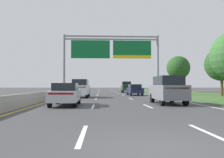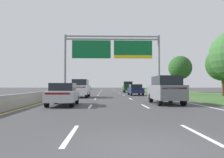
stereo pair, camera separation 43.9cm
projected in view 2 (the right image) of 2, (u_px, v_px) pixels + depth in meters
name	position (u px, v px, depth m)	size (l,w,h in m)	color
ground_plane	(110.00, 94.00, 40.20)	(220.00, 220.00, 0.00)	#3D3D3F
lane_striping	(110.00, 94.00, 39.74)	(11.96, 106.00, 0.01)	white
grass_verge_right	(190.00, 93.00, 40.64)	(14.00, 110.00, 0.02)	#3D602D
median_barrier_concrete	(71.00, 92.00, 40.00)	(0.60, 110.00, 0.85)	#99968E
overhead_sign_gantry	(112.00, 52.00, 36.50)	(15.06, 0.42, 9.34)	gray
pickup_truck_darkgreen	(128.00, 87.00, 46.95)	(2.14, 5.45, 2.20)	#193D23
car_grey_right_lane_suv	(166.00, 90.00, 17.70)	(1.92, 4.71, 2.11)	slate
car_silver_left_lane_sedan	(63.00, 94.00, 16.39)	(1.88, 4.42, 1.57)	#B2B5BA
car_white_left_lane_suv	(81.00, 88.00, 27.46)	(1.99, 4.73, 2.11)	silver
car_navy_right_lane_sedan	(135.00, 90.00, 33.49)	(1.90, 4.43, 1.57)	#161E47
roadside_tree_mid	(223.00, 64.00, 30.73)	(4.43, 4.43, 6.44)	#4C3823
roadside_tree_far	(180.00, 68.00, 48.05)	(4.80, 4.80, 7.48)	#4C3823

